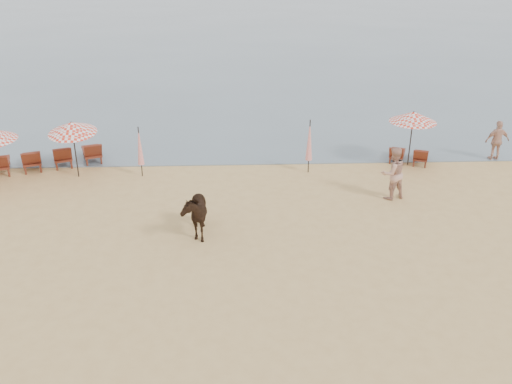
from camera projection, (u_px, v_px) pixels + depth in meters
ground at (264, 316)px, 14.26m from camera, size 120.00×120.00×0.00m
lounger_cluster_left at (47, 157)px, 22.86m from camera, size 4.58×3.07×0.67m
lounger_cluster_right at (409, 154)px, 23.37m from camera, size 1.93×1.90×0.54m
umbrella_open_left_b at (72, 128)px, 21.41m from camera, size 1.81×1.85×2.31m
umbrella_open_right at (413, 117)px, 22.49m from camera, size 1.86×1.86×2.26m
umbrella_closed_left at (140, 146)px, 21.78m from camera, size 0.25×0.25×2.02m
umbrella_closed_right at (309, 140)px, 22.08m from camera, size 0.26×0.26×2.17m
cow at (194, 212)px, 17.79m from camera, size 1.01×1.90×1.54m
beachgoer_right_a at (393, 173)px, 20.08m from camera, size 1.12×0.99×1.93m
beachgoer_right_b at (497, 141)px, 23.48m from camera, size 1.01×0.46×1.70m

